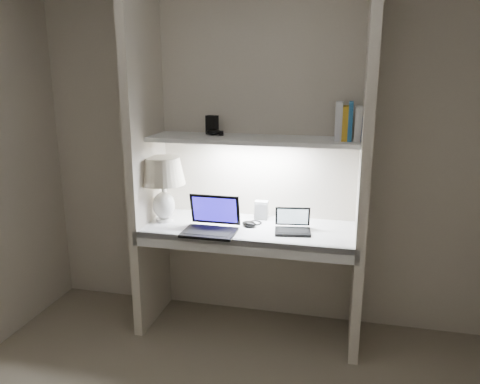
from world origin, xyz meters
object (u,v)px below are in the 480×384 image
(laptop_main, at_px, (211,224))
(book_row, at_px, (353,122))
(table_lamp, at_px, (163,178))
(speaker, at_px, (261,210))
(laptop_netbook, at_px, (293,226))

(laptop_main, height_order, book_row, book_row)
(table_lamp, distance_m, speaker, 0.73)
(laptop_netbook, distance_m, book_row, 0.77)
(laptop_netbook, bearing_deg, table_lamp, 170.54)
(speaker, height_order, book_row, book_row)
(table_lamp, bearing_deg, laptop_netbook, -1.04)
(laptop_netbook, distance_m, speaker, 0.33)
(laptop_netbook, relative_size, speaker, 1.96)
(laptop_main, relative_size, laptop_netbook, 1.32)
(table_lamp, height_order, laptop_main, table_lamp)
(laptop_main, bearing_deg, book_row, 16.34)
(laptop_main, distance_m, laptop_netbook, 0.53)
(laptop_main, bearing_deg, laptop_netbook, 13.10)
(laptop_netbook, relative_size, book_row, 1.06)
(table_lamp, xyz_separation_m, laptop_netbook, (0.91, -0.02, -0.27))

